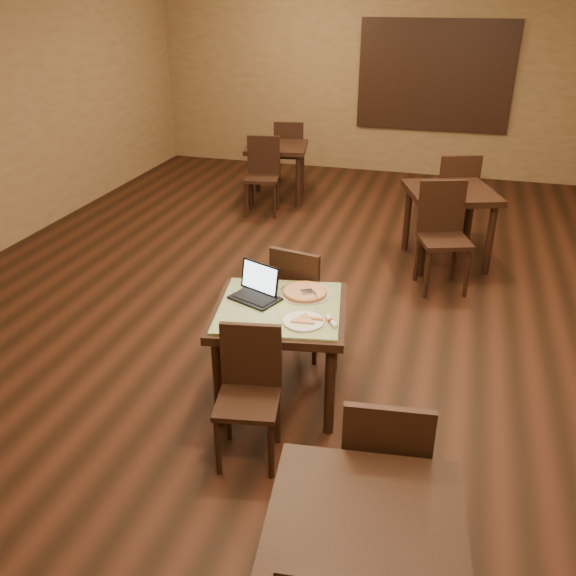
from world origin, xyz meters
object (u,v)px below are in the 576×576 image
(other_table_b_chair_far, at_px, (289,150))
(tiled_table, at_px, (280,319))
(laptop, at_px, (257,289))
(pizza_pan, at_px, (305,293))
(chair_main_far, at_px, (300,295))
(other_table_b, at_px, (277,154))
(other_table_c, at_px, (364,542))
(other_table_a, at_px, (450,202))
(other_table_a_chair_far, at_px, (454,193))
(other_table_b_chair_near, at_px, (263,171))
(other_table_c_chair_far, at_px, (384,464))
(chair_main_near, at_px, (249,386))
(other_table_a_chair_near, at_px, (443,229))

(other_table_b_chair_far, bearing_deg, tiled_table, 94.65)
(laptop, bearing_deg, pizza_pan, 45.30)
(chair_main_far, relative_size, other_table_b_chair_far, 0.96)
(other_table_b, xyz_separation_m, other_table_c, (2.32, -6.32, -0.00))
(laptop, distance_m, other_table_c, 2.16)
(chair_main_far, relative_size, other_table_c, 1.05)
(other_table_a, height_order, other_table_a_chair_far, other_table_a_chair_far)
(other_table_a, bearing_deg, other_table_b_chair_near, 137.24)
(other_table_c_chair_far, bearing_deg, chair_main_far, -69.25)
(other_table_a, xyz_separation_m, other_table_a_chair_far, (0.03, 0.63, -0.08))
(pizza_pan, relative_size, other_table_c, 0.42)
(pizza_pan, bearing_deg, laptop, -156.92)
(other_table_a_chair_far, distance_m, other_table_c_chair_far, 4.72)
(tiled_table, height_order, pizza_pan, pizza_pan)
(chair_main_near, bearing_deg, tiled_table, 78.70)
(tiled_table, distance_m, other_table_b_chair_near, 4.24)
(other_table_b_chair_near, height_order, other_table_c, other_table_b_chair_near)
(other_table_a, xyz_separation_m, other_table_c, (-0.14, -4.67, -0.04))
(chair_main_far, distance_m, pizza_pan, 0.46)
(chair_main_near, xyz_separation_m, other_table_a_chair_far, (1.08, 4.18, 0.10))
(other_table_a, distance_m, other_table_a_chair_far, 0.64)
(other_table_a, bearing_deg, other_table_b, 126.61)
(other_table_a_chair_far, bearing_deg, other_table_b_chair_far, -52.53)
(chair_main_far, xyz_separation_m, other_table_b, (-1.41, 3.96, 0.10))
(tiled_table, relative_size, other_table_c, 1.16)
(other_table_a_chair_far, bearing_deg, chair_main_near, 56.03)
(tiled_table, height_order, other_table_b_chair_far, other_table_b_chair_far)
(other_table_b_chair_far, bearing_deg, pizza_pan, 96.64)
(chair_main_far, distance_m, other_table_a_chair_far, 3.13)
(chair_main_near, xyz_separation_m, other_table_c_chair_far, (0.92, -0.53, 0.06))
(chair_main_far, height_order, other_table_b_chair_far, other_table_b_chair_far)
(other_table_b_chair_near, relative_size, other_table_b_chair_far, 1.00)
(other_table_a_chair_near, relative_size, other_table_b, 1.11)
(chair_main_far, bearing_deg, tiled_table, 102.20)
(laptop, bearing_deg, other_table_a, 88.56)
(other_table_a, height_order, other_table_b_chair_near, other_table_b_chair_near)
(laptop, height_order, other_table_a_chair_near, other_table_a_chair_near)
(laptop, relative_size, other_table_a_chair_near, 0.37)
(chair_main_far, xyz_separation_m, other_table_a_chair_far, (1.08, 2.94, 0.06))
(other_table_b, bearing_deg, pizza_pan, -81.00)
(pizza_pan, bearing_deg, other_table_a_chair_far, 74.06)
(other_table_b, bearing_deg, laptop, -85.29)
(other_table_b_chair_near, distance_m, other_table_c_chair_far, 5.66)
(other_table_c, bearing_deg, other_table_b_chair_far, 101.64)
(chair_main_near, bearing_deg, laptop, 94.36)
(pizza_pan, xyz_separation_m, other_table_a_chair_far, (0.95, 3.32, -0.16))
(other_table_a, xyz_separation_m, other_table_b, (-2.46, 1.65, -0.04))
(other_table_a_chair_far, bearing_deg, other_table_c_chair_far, 68.63)
(chair_main_far, distance_m, other_table_b_chair_far, 4.76)
(other_table_b_chair_far, distance_m, other_table_c_chair_far, 6.74)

